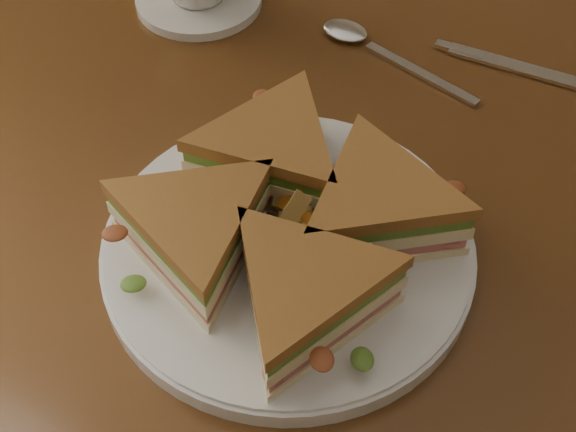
{
  "coord_description": "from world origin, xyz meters",
  "views": [
    {
      "loc": [
        0.18,
        -0.44,
        1.26
      ],
      "look_at": [
        -0.02,
        -0.12,
        0.8
      ],
      "focal_mm": 50.0,
      "sensor_mm": 36.0,
      "label": 1
    }
  ],
  "objects": [
    {
      "name": "table",
      "position": [
        0.0,
        0.0,
        0.65
      ],
      "size": [
        1.2,
        0.8,
        0.75
      ],
      "color": "#3A1F0D",
      "rests_on": "ground"
    },
    {
      "name": "plate",
      "position": [
        -0.02,
        -0.12,
        0.76
      ],
      "size": [
        0.29,
        0.29,
        0.02
      ],
      "primitive_type": "cylinder",
      "color": "white",
      "rests_on": "table"
    },
    {
      "name": "sandwich_wedges",
      "position": [
        -0.02,
        -0.12,
        0.8
      ],
      "size": [
        0.31,
        0.31,
        0.06
      ],
      "color": "#FEEDBB",
      "rests_on": "plate"
    },
    {
      "name": "crisps_mound",
      "position": [
        -0.02,
        -0.12,
        0.79
      ],
      "size": [
        0.09,
        0.09,
        0.05
      ],
      "primitive_type": null,
      "color": "#C06A18",
      "rests_on": "plate"
    },
    {
      "name": "spoon",
      "position": [
        -0.1,
        0.15,
        0.75
      ],
      "size": [
        0.18,
        0.05,
        0.01
      ],
      "rotation": [
        0.0,
        0.0,
        -0.19
      ],
      "color": "silver",
      "rests_on": "table"
    },
    {
      "name": "knife",
      "position": [
        0.06,
        0.2,
        0.75
      ],
      "size": [
        0.22,
        0.04,
        0.0
      ],
      "rotation": [
        0.0,
        0.0,
        0.11
      ],
      "color": "silver",
      "rests_on": "table"
    }
  ]
}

